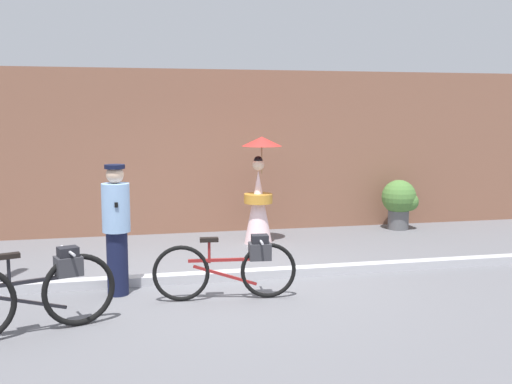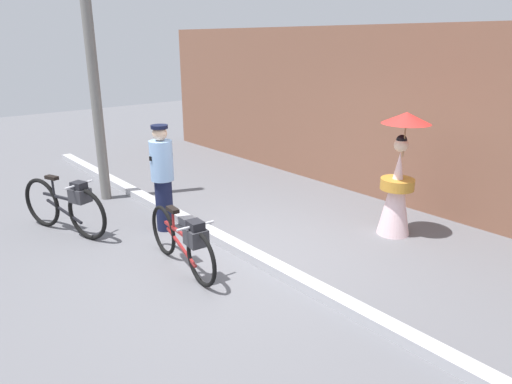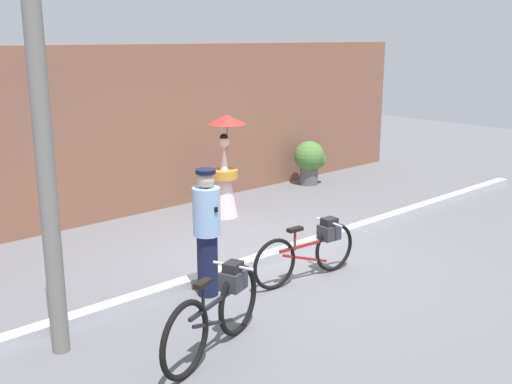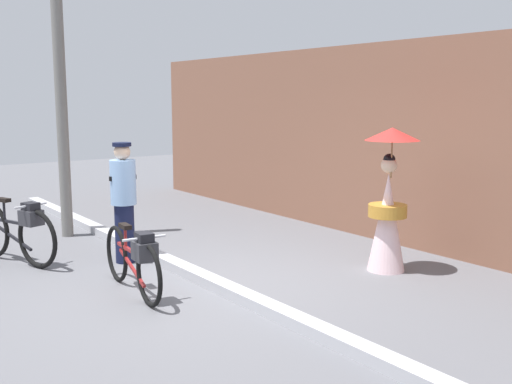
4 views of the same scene
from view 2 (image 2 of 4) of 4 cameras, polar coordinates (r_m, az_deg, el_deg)
ground_plane at (r=6.36m, az=-1.29°, el=-7.81°), size 30.00×30.00×0.00m
building_wall at (r=8.50m, az=17.84°, el=8.75°), size 14.00×0.40×3.04m
sidewalk_curb at (r=6.34m, az=-1.29°, el=-7.33°), size 14.00×0.20×0.12m
bicycle_near_officer at (r=5.86m, az=-8.81°, el=-5.91°), size 1.73×0.48×0.78m
bicycle_far_side at (r=7.45m, az=-22.27°, el=-1.50°), size 1.70×0.70×0.87m
person_officer at (r=7.06m, az=-11.42°, el=1.97°), size 0.34×0.38×1.62m
person_with_parasol at (r=7.06m, az=17.07°, el=1.61°), size 0.69×0.69×1.84m
utility_pole at (r=8.58m, az=-19.47°, el=14.62°), size 0.18×0.18×4.80m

